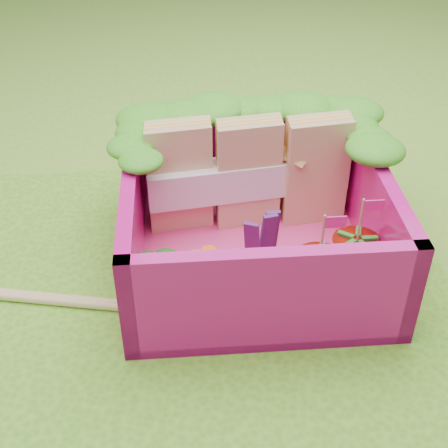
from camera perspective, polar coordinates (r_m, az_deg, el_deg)
name	(u,v)px	position (r m, az deg, el deg)	size (l,w,h in m)	color
ground	(197,308)	(3.11, -2.46, -7.70)	(14.00, 14.00, 0.00)	#7EAF31
placemat	(197,306)	(3.10, -2.47, -7.50)	(2.60, 2.60, 0.03)	#5CA926
bento_floor	(253,257)	(3.32, 2.71, -3.00)	(1.30, 1.30, 0.05)	#FF4195
bento_box	(255,219)	(3.17, 2.84, 0.50)	(1.30, 1.30, 0.55)	#DE1286
lettuce_ruffle	(247,119)	(3.39, 2.07, 9.60)	(1.43, 0.76, 0.11)	#3B8B19
sandwich_stack	(249,174)	(3.39, 2.33, 4.62)	(1.12, 0.31, 0.61)	tan
broccoli	(158,274)	(2.93, -6.04, -4.60)	(0.33, 0.33, 0.24)	#5EA24E
carrot_sticks	(203,274)	(2.96, -1.93, -4.63)	(0.13, 0.12, 0.29)	#F05514
purple_wedges	(263,243)	(3.07, 3.59, -1.77)	(0.17, 0.12, 0.38)	#491959
strawberry_left	(318,276)	(3.00, 8.58, -4.73)	(0.24, 0.24, 0.48)	red
strawberry_right	(354,259)	(3.13, 11.83, -3.11)	(0.24, 0.24, 0.48)	red
snap_peas	(335,276)	(3.18, 10.14, -4.66)	(0.65, 0.50, 0.05)	#6BB438
chopsticks	(5,295)	(3.29, -19.38, -6.11)	(2.24, 0.52, 0.04)	tan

